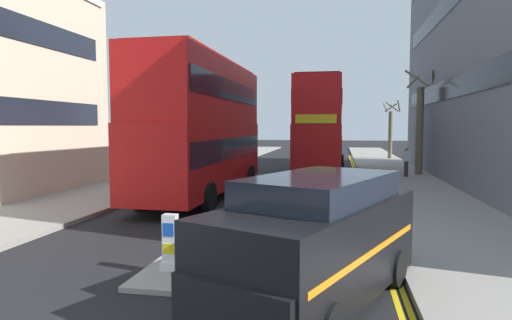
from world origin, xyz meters
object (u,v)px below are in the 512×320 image
at_px(keep_left_bollard, 170,244).
at_px(taxi_minivan, 314,240).
at_px(pedestrian_far, 406,161).
at_px(double_decker_bus_oncoming, 321,125).
at_px(double_decker_bus_away, 203,124).

relative_size(keep_left_bollard, taxi_minivan, 0.22).
distance_m(keep_left_bollard, pedestrian_far, 18.92).
distance_m(keep_left_bollard, double_decker_bus_oncoming, 19.35).
bearing_deg(double_decker_bus_oncoming, double_decker_bus_away, -114.94).
bearing_deg(double_decker_bus_away, taxi_minivan, -63.85).
xyz_separation_m(keep_left_bollard, taxi_minivan, (2.86, -0.93, 0.46)).
height_order(double_decker_bus_oncoming, pedestrian_far, double_decker_bus_oncoming).
xyz_separation_m(keep_left_bollard, double_decker_bus_oncoming, (2.14, 19.08, 2.42)).
bearing_deg(pedestrian_far, keep_left_bollard, -111.53).
relative_size(keep_left_bollard, double_decker_bus_away, 0.10).
bearing_deg(double_decker_bus_oncoming, taxi_minivan, -87.94).
xyz_separation_m(double_decker_bus_away, taxi_minivan, (5.15, -10.49, -1.96)).
bearing_deg(double_decker_bus_away, pedestrian_far, 41.07).
distance_m(double_decker_bus_oncoming, pedestrian_far, 5.42).
relative_size(double_decker_bus_oncoming, pedestrian_far, 6.68).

